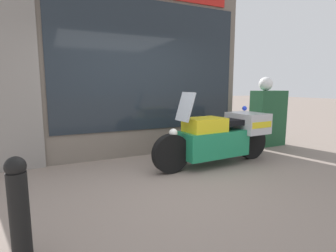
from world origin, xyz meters
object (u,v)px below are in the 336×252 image
object	(u,v)px
utility_cabinet	(268,118)
street_bollard	(19,208)
white_helmet	(266,84)
paramedic_motorcycle	(222,135)

from	to	relation	value
utility_cabinet	street_bollard	size ratio (longest dim) A/B	1.50
white_helmet	street_bollard	world-z (taller)	white_helmet
utility_cabinet	white_helmet	size ratio (longest dim) A/B	4.15
paramedic_motorcycle	utility_cabinet	bearing A→B (deg)	-161.24
paramedic_motorcycle	utility_cabinet	distance (m)	2.13
white_helmet	street_bollard	distance (m)	5.62
paramedic_motorcycle	utility_cabinet	size ratio (longest dim) A/B	1.88
utility_cabinet	white_helmet	bearing A→B (deg)	175.92
utility_cabinet	street_bollard	xyz separation A→B (m)	(-5.11, -2.37, -0.20)
paramedic_motorcycle	street_bollard	size ratio (longest dim) A/B	2.83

